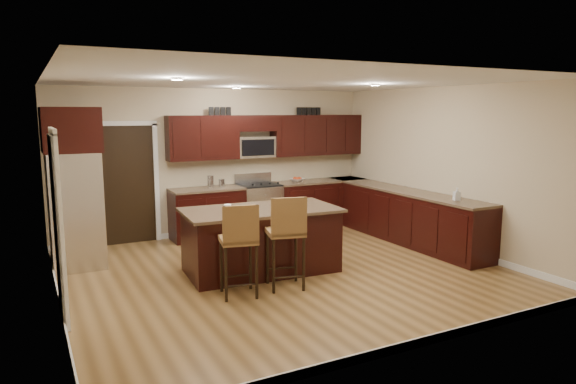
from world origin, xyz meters
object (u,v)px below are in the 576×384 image
range (259,208)px  stool_left (239,239)px  refrigerator (74,186)px  island (261,242)px  stool_mid (286,231)px

range → stool_left: 3.52m
stool_left → refrigerator: (-1.65, 2.35, 0.47)m
range → stool_left: (-1.65, -3.10, 0.27)m
island → stool_mid: size_ratio=1.84×
range → stool_left: stool_left is taller
range → stool_left: size_ratio=0.94×
stool_left → island: bearing=63.1°
stool_mid → refrigerator: (-2.30, 2.35, 0.44)m
stool_left → stool_mid: size_ratio=0.96×
stool_mid → refrigerator: 3.32m
island → stool_mid: 0.92m
stool_left → refrigerator: refrigerator is taller
refrigerator → island: bearing=-32.9°
range → island: size_ratio=0.49×
island → stool_left: 1.13m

